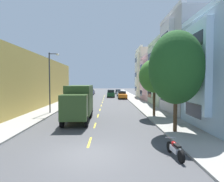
# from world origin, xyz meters

# --- Properties ---
(ground_plane) EXTENTS (160.00, 160.00, 0.00)m
(ground_plane) POSITION_xyz_m (0.00, 30.00, 0.00)
(ground_plane) COLOR #424244
(sidewalk_left) EXTENTS (3.20, 120.00, 0.14)m
(sidewalk_left) POSITION_xyz_m (-7.10, 28.00, 0.07)
(sidewalk_left) COLOR #99968E
(sidewalk_left) RESTS_ON ground_plane
(sidewalk_right) EXTENTS (3.20, 120.00, 0.14)m
(sidewalk_right) POSITION_xyz_m (7.10, 28.00, 0.07)
(sidewalk_right) COLOR #99968E
(sidewalk_right) RESTS_ON ground_plane
(lane_centerline_dashes) EXTENTS (0.14, 47.20, 0.01)m
(lane_centerline_dashes) POSITION_xyz_m (0.00, 24.50, 0.00)
(lane_centerline_dashes) COLOR yellow
(lane_centerline_dashes) RESTS_ON ground_plane
(townhouse_second_dove_grey) EXTENTS (12.02, 8.33, 12.47)m
(townhouse_second_dove_grey) POSITION_xyz_m (14.30, 13.55, 6.03)
(townhouse_second_dove_grey) COLOR #A8A8AD
(townhouse_second_dove_grey) RESTS_ON ground_plane
(townhouse_third_sage) EXTENTS (12.10, 8.33, 10.92)m
(townhouse_third_sage) POSITION_xyz_m (14.34, 22.08, 5.26)
(townhouse_third_sage) COLOR #99AD8E
(townhouse_third_sage) RESTS_ON ground_plane
(townhouse_fourth_rose) EXTENTS (13.80, 8.33, 9.57)m
(townhouse_fourth_rose) POSITION_xyz_m (15.19, 30.61, 4.58)
(townhouse_fourth_rose) COLOR #CC9E9E
(townhouse_fourth_rose) RESTS_ON ground_plane
(townhouse_fifth_cream) EXTENTS (14.43, 8.33, 12.66)m
(townhouse_fifth_cream) POSITION_xyz_m (15.51, 39.14, 6.12)
(townhouse_fifth_cream) COLOR beige
(townhouse_fifth_cream) RESTS_ON ground_plane
(apartment_block_opposite) EXTENTS (10.00, 36.00, 7.89)m
(apartment_block_opposite) POSITION_xyz_m (-13.70, 20.00, 3.95)
(apartment_block_opposite) COLOR tan
(apartment_block_opposite) RESTS_ON ground_plane
(street_tree_nearest) EXTENTS (4.13, 4.13, 7.72)m
(street_tree_nearest) POSITION_xyz_m (6.40, 4.21, 5.05)
(street_tree_nearest) COLOR #47331E
(street_tree_nearest) RESTS_ON sidewalk_right
(street_tree_second) EXTENTS (3.47, 3.47, 6.39)m
(street_tree_second) POSITION_xyz_m (6.40, 11.22, 4.62)
(street_tree_second) COLOR #47331E
(street_tree_second) RESTS_ON sidewalk_right
(street_lamp) EXTENTS (1.35, 0.28, 7.45)m
(street_lamp) POSITION_xyz_m (-5.96, 13.68, 4.42)
(street_lamp) COLOR #38383D
(street_lamp) RESTS_ON sidewalk_left
(delivery_box_truck) EXTENTS (2.54, 7.79, 3.59)m
(delivery_box_truck) POSITION_xyz_m (-1.81, 9.46, 2.00)
(delivery_box_truck) COLOR #2D471E
(delivery_box_truck) RESTS_ON ground_plane
(parked_sedan_black) EXTENTS (1.88, 4.53, 1.43)m
(parked_sedan_black) POSITION_xyz_m (-4.37, 53.69, 0.75)
(parked_sedan_black) COLOR black
(parked_sedan_black) RESTS_ON ground_plane
(parked_suv_navy) EXTENTS (2.09, 4.85, 1.93)m
(parked_suv_navy) POSITION_xyz_m (-4.37, 47.66, 0.99)
(parked_suv_navy) COLOR navy
(parked_suv_navy) RESTS_ON ground_plane
(parked_hatchback_silver) EXTENTS (1.80, 4.03, 1.50)m
(parked_hatchback_silver) POSITION_xyz_m (-4.48, 17.56, 0.76)
(parked_hatchback_silver) COLOR #B2B5BA
(parked_hatchback_silver) RESTS_ON ground_plane
(parked_hatchback_sky) EXTENTS (1.77, 4.01, 1.50)m
(parked_hatchback_sky) POSITION_xyz_m (4.46, 44.07, 0.76)
(parked_hatchback_sky) COLOR #7A9EC6
(parked_hatchback_sky) RESTS_ON ground_plane
(parked_suv_white) EXTENTS (2.01, 4.82, 1.93)m
(parked_suv_white) POSITION_xyz_m (-4.38, 34.95, 0.99)
(parked_suv_white) COLOR silver
(parked_suv_white) RESTS_ON ground_plane
(parked_pickup_orange) EXTENTS (2.03, 5.31, 1.73)m
(parked_pickup_orange) POSITION_xyz_m (4.49, 35.63, 0.83)
(parked_pickup_orange) COLOR orange
(parked_pickup_orange) RESTS_ON ground_plane
(parked_wagon_charcoal) EXTENTS (1.94, 4.75, 1.50)m
(parked_wagon_charcoal) POSITION_xyz_m (4.35, 54.50, 0.80)
(parked_wagon_charcoal) COLOR #333338
(parked_wagon_charcoal) RESTS_ON ground_plane
(moving_forest_sedan) EXTENTS (1.95, 4.80, 1.93)m
(moving_forest_sedan) POSITION_xyz_m (1.80, 40.35, 0.99)
(moving_forest_sedan) COLOR #194C28
(moving_forest_sedan) RESTS_ON ground_plane
(parked_motorcycle) EXTENTS (0.62, 2.05, 0.90)m
(parked_motorcycle) POSITION_xyz_m (4.75, -0.61, 0.41)
(parked_motorcycle) COLOR black
(parked_motorcycle) RESTS_ON ground_plane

